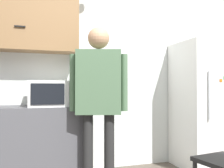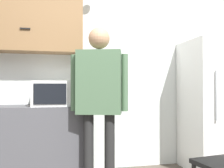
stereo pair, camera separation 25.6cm
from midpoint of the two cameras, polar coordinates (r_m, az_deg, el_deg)
The scene contains 4 objects.
back_wall at distance 3.44m, azimuth -3.51°, elevation 3.09°, with size 6.00×0.06×2.70m.
microwave at distance 3.00m, azimuth -10.62°, elevation -2.14°, with size 0.51×0.41×0.29m.
person at distance 2.69m, azimuth -0.25°, elevation -1.34°, with size 0.60×0.35×1.77m.
refrigerator at distance 3.72m, azimuth 23.96°, elevation -4.45°, with size 0.73×0.73×1.75m.
Camera 2 is at (-0.39, -1.59, 1.11)m, focal length 40.00 mm.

